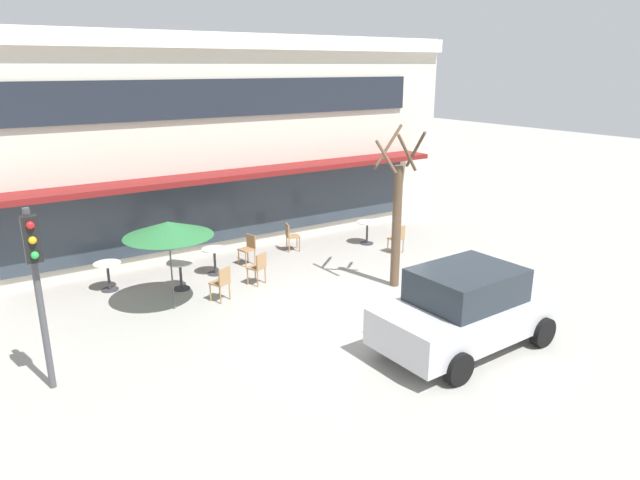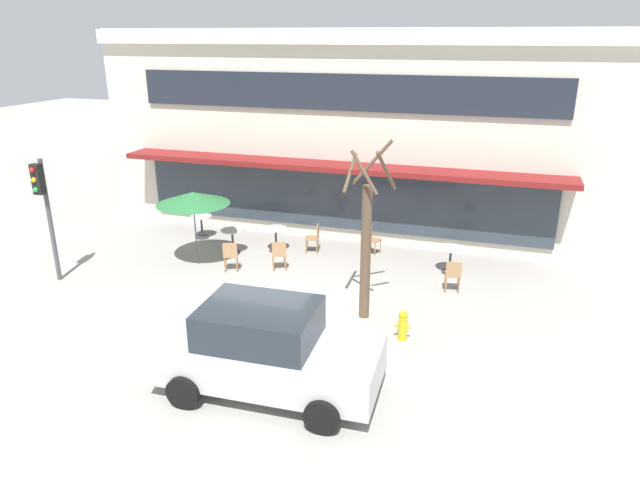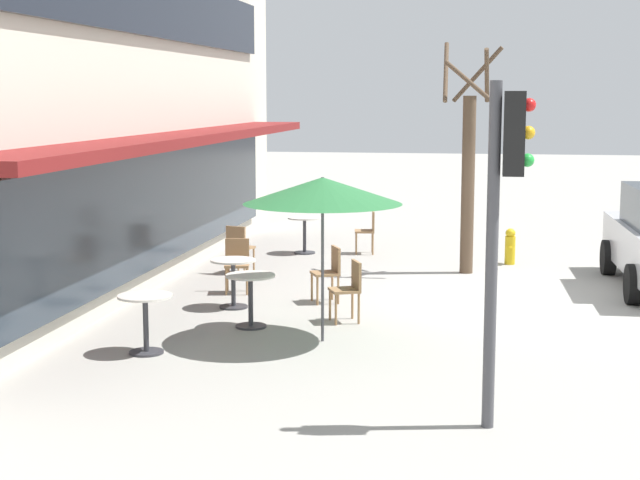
{
  "view_description": "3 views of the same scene",
  "coord_description": "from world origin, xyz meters",
  "px_view_note": "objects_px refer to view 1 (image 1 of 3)",
  "views": [
    {
      "loc": [
        -7.43,
        -10.05,
        5.67
      ],
      "look_at": [
        0.71,
        2.24,
        1.16
      ],
      "focal_mm": 32.0,
      "sensor_mm": 36.0,
      "label": 1
    },
    {
      "loc": [
        4.9,
        -11.28,
        6.42
      ],
      "look_at": [
        0.24,
        3.35,
        0.87
      ],
      "focal_mm": 32.0,
      "sensor_mm": 36.0,
      "label": 2
    },
    {
      "loc": [
        -15.92,
        0.43,
        3.26
      ],
      "look_at": [
        0.3,
        3.23,
        0.82
      ],
      "focal_mm": 55.0,
      "sensor_mm": 36.0,
      "label": 3
    }
  ],
  "objects_px": {
    "cafe_chair_4": "(248,247)",
    "fire_hydrant": "(445,274)",
    "cafe_chair_3": "(258,266)",
    "cafe_table_by_tree": "(215,257)",
    "cafe_table_streetside": "(180,271)",
    "cafe_table_mid_patio": "(108,272)",
    "cafe_table_near_wall": "(367,229)",
    "cafe_chair_1": "(398,237)",
    "cafe_chair_2": "(291,235)",
    "parked_sedan": "(468,308)",
    "traffic_light_pole": "(36,272)",
    "cafe_chair_0": "(222,281)",
    "street_tree": "(397,217)",
    "patio_umbrella_green_folded": "(168,229)"
  },
  "relations": [
    {
      "from": "cafe_chair_4",
      "to": "fire_hydrant",
      "type": "height_order",
      "value": "cafe_chair_4"
    },
    {
      "from": "cafe_chair_3",
      "to": "cafe_table_by_tree",
      "type": "bearing_deg",
      "value": 115.12
    },
    {
      "from": "cafe_table_mid_patio",
      "to": "parked_sedan",
      "type": "relative_size",
      "value": 0.18
    },
    {
      "from": "patio_umbrella_green_folded",
      "to": "traffic_light_pole",
      "type": "relative_size",
      "value": 0.65
    },
    {
      "from": "cafe_chair_0",
      "to": "patio_umbrella_green_folded",
      "type": "bearing_deg",
      "value": 170.74
    },
    {
      "from": "cafe_chair_3",
      "to": "patio_umbrella_green_folded",
      "type": "bearing_deg",
      "value": -172.93
    },
    {
      "from": "cafe_chair_2",
      "to": "fire_hydrant",
      "type": "xyz_separation_m",
      "value": [
        1.86,
        -4.95,
        -0.17
      ]
    },
    {
      "from": "cafe_table_by_tree",
      "to": "patio_umbrella_green_folded",
      "type": "distance_m",
      "value": 2.91
    },
    {
      "from": "cafe_table_streetside",
      "to": "parked_sedan",
      "type": "xyz_separation_m",
      "value": [
        3.83,
        -6.42,
        0.36
      ]
    },
    {
      "from": "cafe_chair_3",
      "to": "cafe_table_streetside",
      "type": "bearing_deg",
      "value": 156.11
    },
    {
      "from": "cafe_chair_2",
      "to": "cafe_chair_3",
      "type": "height_order",
      "value": "same"
    },
    {
      "from": "cafe_table_near_wall",
      "to": "cafe_chair_2",
      "type": "distance_m",
      "value": 2.6
    },
    {
      "from": "fire_hydrant",
      "to": "cafe_table_near_wall",
      "type": "bearing_deg",
      "value": 81.52
    },
    {
      "from": "cafe_chair_2",
      "to": "cafe_chair_3",
      "type": "bearing_deg",
      "value": -137.33
    },
    {
      "from": "cafe_chair_4",
      "to": "traffic_light_pole",
      "type": "distance_m",
      "value": 7.64
    },
    {
      "from": "cafe_chair_1",
      "to": "fire_hydrant",
      "type": "distance_m",
      "value": 3.0
    },
    {
      "from": "cafe_chair_0",
      "to": "cafe_chair_3",
      "type": "distance_m",
      "value": 1.38
    },
    {
      "from": "cafe_chair_4",
      "to": "traffic_light_pole",
      "type": "relative_size",
      "value": 0.26
    },
    {
      "from": "cafe_chair_0",
      "to": "cafe_chair_4",
      "type": "distance_m",
      "value": 2.82
    },
    {
      "from": "cafe_table_mid_patio",
      "to": "cafe_chair_3",
      "type": "bearing_deg",
      "value": -27.4
    },
    {
      "from": "parked_sedan",
      "to": "fire_hydrant",
      "type": "relative_size",
      "value": 6.04
    },
    {
      "from": "cafe_table_by_tree",
      "to": "parked_sedan",
      "type": "relative_size",
      "value": 0.18
    },
    {
      "from": "cafe_table_near_wall",
      "to": "cafe_table_mid_patio",
      "type": "relative_size",
      "value": 1.0
    },
    {
      "from": "cafe_chair_3",
      "to": "traffic_light_pole",
      "type": "height_order",
      "value": "traffic_light_pole"
    },
    {
      "from": "cafe_table_near_wall",
      "to": "cafe_chair_1",
      "type": "distance_m",
      "value": 1.32
    },
    {
      "from": "cafe_chair_2",
      "to": "cafe_chair_1",
      "type": "bearing_deg",
      "value": -37.74
    },
    {
      "from": "cafe_table_by_tree",
      "to": "cafe_chair_1",
      "type": "distance_m",
      "value": 5.74
    },
    {
      "from": "cafe_table_near_wall",
      "to": "cafe_chair_3",
      "type": "relative_size",
      "value": 0.85
    },
    {
      "from": "cafe_chair_0",
      "to": "cafe_chair_3",
      "type": "relative_size",
      "value": 1.0
    },
    {
      "from": "patio_umbrella_green_folded",
      "to": "parked_sedan",
      "type": "xyz_separation_m",
      "value": [
        4.43,
        -5.29,
        -1.14
      ]
    },
    {
      "from": "cafe_chair_3",
      "to": "parked_sedan",
      "type": "relative_size",
      "value": 0.21
    },
    {
      "from": "cafe_table_near_wall",
      "to": "traffic_light_pole",
      "type": "relative_size",
      "value": 0.22
    },
    {
      "from": "fire_hydrant",
      "to": "patio_umbrella_green_folded",
      "type": "bearing_deg",
      "value": 158.49
    },
    {
      "from": "cafe_table_by_tree",
      "to": "cafe_chair_0",
      "type": "bearing_deg",
      "value": -108.43
    },
    {
      "from": "traffic_light_pole",
      "to": "cafe_chair_0",
      "type": "bearing_deg",
      "value": 26.03
    },
    {
      "from": "cafe_chair_4",
      "to": "cafe_chair_0",
      "type": "bearing_deg",
      "value": -130.29
    },
    {
      "from": "cafe_chair_3",
      "to": "fire_hydrant",
      "type": "xyz_separation_m",
      "value": [
        4.09,
        -2.89,
        -0.17
      ]
    },
    {
      "from": "cafe_chair_3",
      "to": "cafe_chair_4",
      "type": "bearing_deg",
      "value": 72.11
    },
    {
      "from": "cafe_table_by_tree",
      "to": "parked_sedan",
      "type": "distance_m",
      "value": 7.47
    },
    {
      "from": "street_tree",
      "to": "traffic_light_pole",
      "type": "relative_size",
      "value": 1.24
    },
    {
      "from": "cafe_chair_1",
      "to": "parked_sedan",
      "type": "xyz_separation_m",
      "value": [
        -2.95,
        -5.58,
        0.35
      ]
    },
    {
      "from": "parked_sedan",
      "to": "street_tree",
      "type": "distance_m",
      "value": 3.82
    },
    {
      "from": "cafe_table_near_wall",
      "to": "cafe_chair_0",
      "type": "relative_size",
      "value": 0.85
    },
    {
      "from": "cafe_table_streetside",
      "to": "traffic_light_pole",
      "type": "xyz_separation_m",
      "value": [
        -3.71,
        -3.42,
        1.78
      ]
    },
    {
      "from": "cafe_table_streetside",
      "to": "fire_hydrant",
      "type": "bearing_deg",
      "value": -32.0
    },
    {
      "from": "patio_umbrella_green_folded",
      "to": "fire_hydrant",
      "type": "xyz_separation_m",
      "value": [
        6.56,
        -2.59,
        -1.67
      ]
    },
    {
      "from": "cafe_table_by_tree",
      "to": "patio_umbrella_green_folded",
      "type": "relative_size",
      "value": 0.35
    },
    {
      "from": "cafe_chair_1",
      "to": "cafe_chair_0",
      "type": "bearing_deg",
      "value": -175.51
    },
    {
      "from": "cafe_table_streetside",
      "to": "cafe_chair_3",
      "type": "distance_m",
      "value": 2.04
    },
    {
      "from": "cafe_table_by_tree",
      "to": "cafe_table_mid_patio",
      "type": "height_order",
      "value": "same"
    }
  ]
}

